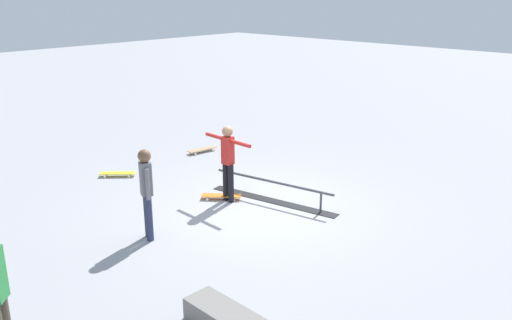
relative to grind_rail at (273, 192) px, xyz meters
The scene contains 7 objects.
ground_plane 0.52m from the grind_rail, 88.74° to the left, with size 60.00×60.00×0.00m, color #9E9EA3.
grind_rail is the anchor object (origin of this frame).
skater_main 1.15m from the grind_rail, 41.37° to the left, with size 1.27×0.21×1.57m.
skateboard_main 1.06m from the grind_rail, 36.83° to the left, with size 0.75×0.66×0.09m.
bystander_grey_shirt 2.84m from the grind_rail, 80.22° to the left, with size 0.36×0.26×1.61m.
loose_skateboard_natural 3.81m from the grind_rail, 19.74° to the right, with size 0.34×0.82×0.09m.
loose_skateboard_yellow 3.82m from the grind_rail, 19.64° to the left, with size 0.71×0.71×0.09m.
Camera 1 is at (-6.58, 7.14, 4.15)m, focal length 37.49 mm.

